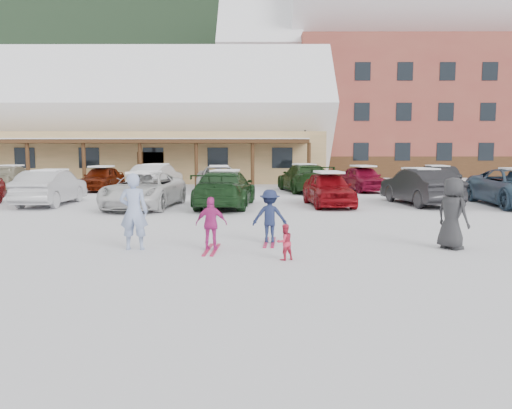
{
  "coord_description": "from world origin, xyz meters",
  "views": [
    {
      "loc": [
        0.35,
        -11.14,
        2.32
      ],
      "look_at": [
        0.3,
        1.0,
        1.0
      ],
      "focal_mm": 35.0,
      "sensor_mm": 36.0,
      "label": 1
    }
  ],
  "objects_px": {
    "parked_car_2": "(144,190)",
    "alpine_hotel": "(402,85)",
    "parked_car_10": "(219,179)",
    "parked_car_7": "(10,179)",
    "parked_car_13": "(437,179)",
    "day_lodge": "(138,129)",
    "toddler_red": "(285,242)",
    "parked_car_11": "(304,178)",
    "child_navy": "(270,216)",
    "child_magenta": "(211,224)",
    "parked_car_9": "(156,178)",
    "bystander_dark": "(452,213)",
    "parked_car_8": "(102,179)",
    "parked_car_12": "(363,179)",
    "parked_car_4": "(328,189)",
    "lamp_post": "(305,128)",
    "adult_skier": "(134,212)",
    "parked_car_3": "(225,189)",
    "parked_car_5": "(420,187)",
    "parked_car_1": "(51,188)"
  },
  "relations": [
    {
      "from": "parked_car_2",
      "to": "parked_car_13",
      "type": "bearing_deg",
      "value": 34.27
    },
    {
      "from": "parked_car_9",
      "to": "child_magenta",
      "type": "bearing_deg",
      "value": 115.28
    },
    {
      "from": "lamp_post",
      "to": "child_magenta",
      "type": "height_order",
      "value": "lamp_post"
    },
    {
      "from": "parked_car_5",
      "to": "parked_car_8",
      "type": "height_order",
      "value": "parked_car_5"
    },
    {
      "from": "parked_car_3",
      "to": "parked_car_7",
      "type": "bearing_deg",
      "value": -25.25
    },
    {
      "from": "parked_car_2",
      "to": "parked_car_3",
      "type": "height_order",
      "value": "parked_car_3"
    },
    {
      "from": "parked_car_7",
      "to": "parked_car_12",
      "type": "xyz_separation_m",
      "value": [
        19.65,
        0.71,
        -0.02
      ]
    },
    {
      "from": "bystander_dark",
      "to": "parked_car_11",
      "type": "distance_m",
      "value": 16.35
    },
    {
      "from": "alpine_hotel",
      "to": "parked_car_4",
      "type": "distance_m",
      "value": 31.42
    },
    {
      "from": "parked_car_3",
      "to": "parked_car_12",
      "type": "xyz_separation_m",
      "value": [
        7.28,
        7.92,
        -0.03
      ]
    },
    {
      "from": "child_navy",
      "to": "parked_car_4",
      "type": "height_order",
      "value": "parked_car_4"
    },
    {
      "from": "child_magenta",
      "to": "parked_car_10",
      "type": "relative_size",
      "value": 0.24
    },
    {
      "from": "lamp_post",
      "to": "parked_car_7",
      "type": "xyz_separation_m",
      "value": [
        -17.09,
        -8.63,
        -3.15
      ]
    },
    {
      "from": "child_magenta",
      "to": "parked_car_10",
      "type": "height_order",
      "value": "parked_car_10"
    },
    {
      "from": "child_magenta",
      "to": "parked_car_9",
      "type": "height_order",
      "value": "parked_car_9"
    },
    {
      "from": "day_lodge",
      "to": "toddler_red",
      "type": "distance_m",
      "value": 30.55
    },
    {
      "from": "child_magenta",
      "to": "parked_car_11",
      "type": "bearing_deg",
      "value": -100.26
    },
    {
      "from": "parked_car_3",
      "to": "parked_car_12",
      "type": "distance_m",
      "value": 10.76
    },
    {
      "from": "parked_car_7",
      "to": "parked_car_13",
      "type": "height_order",
      "value": "parked_car_7"
    },
    {
      "from": "adult_skier",
      "to": "parked_car_13",
      "type": "xyz_separation_m",
      "value": [
        13.06,
        16.77,
        -0.18
      ]
    },
    {
      "from": "parked_car_2",
      "to": "parked_car_10",
      "type": "bearing_deg",
      "value": 76.79
    },
    {
      "from": "parked_car_2",
      "to": "alpine_hotel",
      "type": "bearing_deg",
      "value": 62.59
    },
    {
      "from": "parked_car_2",
      "to": "parked_car_11",
      "type": "relative_size",
      "value": 0.98
    },
    {
      "from": "child_magenta",
      "to": "parked_car_11",
      "type": "height_order",
      "value": "parked_car_11"
    },
    {
      "from": "toddler_red",
      "to": "parked_car_11",
      "type": "xyz_separation_m",
      "value": [
        2.01,
        17.44,
        0.39
      ]
    },
    {
      "from": "parked_car_12",
      "to": "parked_car_8",
      "type": "bearing_deg",
      "value": 168.86
    },
    {
      "from": "toddler_red",
      "to": "parked_car_13",
      "type": "distance_m",
      "value": 20.3
    },
    {
      "from": "alpine_hotel",
      "to": "child_navy",
      "type": "distance_m",
      "value": 39.99
    },
    {
      "from": "parked_car_2",
      "to": "parked_car_11",
      "type": "xyz_separation_m",
      "value": [
        7.17,
        7.79,
        0.05
      ]
    },
    {
      "from": "adult_skier",
      "to": "parked_car_3",
      "type": "relative_size",
      "value": 0.35
    },
    {
      "from": "bystander_dark",
      "to": "parked_car_4",
      "type": "bearing_deg",
      "value": -19.87
    },
    {
      "from": "day_lodge",
      "to": "parked_car_8",
      "type": "xyz_separation_m",
      "value": [
        0.35,
        -10.5,
        -3.24
      ]
    },
    {
      "from": "parked_car_5",
      "to": "parked_car_4",
      "type": "bearing_deg",
      "value": -2.06
    },
    {
      "from": "parked_car_5",
      "to": "parked_car_10",
      "type": "height_order",
      "value": "parked_car_5"
    },
    {
      "from": "alpine_hotel",
      "to": "parked_car_13",
      "type": "distance_m",
      "value": 22.6
    },
    {
      "from": "parked_car_1",
      "to": "parked_car_11",
      "type": "height_order",
      "value": "parked_car_11"
    },
    {
      "from": "parked_car_3",
      "to": "parked_car_13",
      "type": "xyz_separation_m",
      "value": [
        11.49,
        8.0,
        -0.03
      ]
    },
    {
      "from": "child_navy",
      "to": "bystander_dark",
      "type": "relative_size",
      "value": 0.79
    },
    {
      "from": "adult_skier",
      "to": "parked_car_7",
      "type": "xyz_separation_m",
      "value": [
        -10.81,
        15.98,
        -0.16
      ]
    },
    {
      "from": "parked_car_4",
      "to": "parked_car_10",
      "type": "distance_m",
      "value": 8.38
    },
    {
      "from": "parked_car_1",
      "to": "parked_car_7",
      "type": "bearing_deg",
      "value": -52.92
    },
    {
      "from": "parked_car_8",
      "to": "child_magenta",
      "type": "bearing_deg",
      "value": -61.81
    },
    {
      "from": "parked_car_4",
      "to": "parked_car_11",
      "type": "relative_size",
      "value": 0.79
    },
    {
      "from": "bystander_dark",
      "to": "parked_car_8",
      "type": "relative_size",
      "value": 0.41
    },
    {
      "from": "day_lodge",
      "to": "parked_car_1",
      "type": "bearing_deg",
      "value": -88.27
    },
    {
      "from": "parked_car_10",
      "to": "parked_car_12",
      "type": "xyz_separation_m",
      "value": [
        8.1,
        0.8,
        -0.01
      ]
    },
    {
      "from": "day_lodge",
      "to": "parked_car_13",
      "type": "distance_m",
      "value": 22.52
    },
    {
      "from": "adult_skier",
      "to": "parked_car_5",
      "type": "xyz_separation_m",
      "value": [
        9.82,
        9.75,
        -0.13
      ]
    },
    {
      "from": "day_lodge",
      "to": "parked_car_4",
      "type": "xyz_separation_m",
      "value": [
        12.29,
        -18.31,
        -3.23
      ]
    },
    {
      "from": "parked_car_4",
      "to": "parked_car_5",
      "type": "distance_m",
      "value": 4.01
    }
  ]
}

